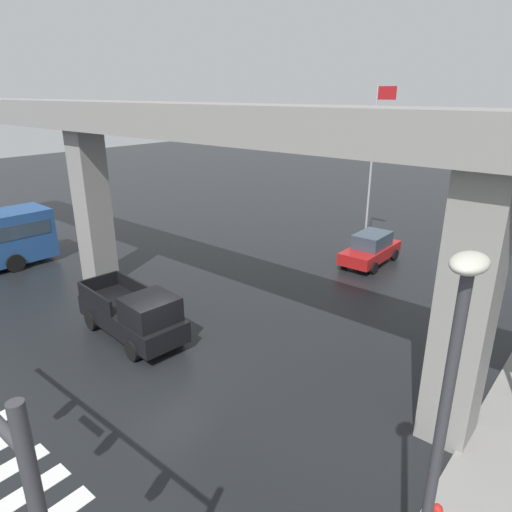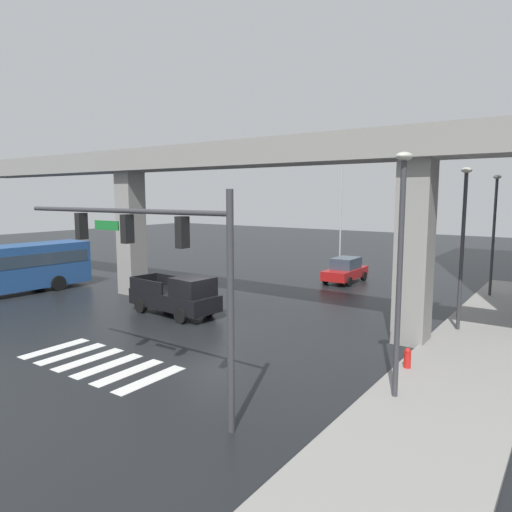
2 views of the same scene
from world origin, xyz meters
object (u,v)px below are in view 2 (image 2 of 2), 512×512
Objects in this scene: street_lamp_far_north at (494,221)px; sedan_red at (345,270)px; pickup_truck at (178,296)px; street_lamp_mid_block at (463,230)px; fire_hydrant at (407,360)px; flagpole at (342,203)px; street_lamp_near_corner at (401,248)px; traffic_signal_mast at (155,249)px.

sedan_red is at bearing -178.57° from street_lamp_far_north.
pickup_truck reaches higher than sedan_red.
street_lamp_far_north is (12.31, 13.63, 3.57)m from pickup_truck.
street_lamp_mid_block and street_lamp_far_north have the same top height.
flagpole reaches higher than fire_hydrant.
street_lamp_mid_block reaches higher than sedan_red.
flagpole reaches higher than street_lamp_far_north.
pickup_truck is 0.73× the size of street_lamp_near_corner.
street_lamp_mid_block reaches higher than pickup_truck.
street_lamp_near_corner is at bearing -61.10° from flagpole.
traffic_signal_mast is at bearing -80.15° from sedan_red.
sedan_red is 5.36m from flagpole.
street_lamp_near_corner and street_lamp_mid_block have the same top height.
traffic_signal_mast is at bearing -127.36° from fire_hydrant.
street_lamp_near_corner is at bearing 37.34° from traffic_signal_mast.
pickup_truck is at bearing 131.42° from traffic_signal_mast.
street_lamp_near_corner is (5.52, 4.21, 0.00)m from traffic_signal_mast.
traffic_signal_mast is 1.20× the size of street_lamp_mid_block.
street_lamp_mid_block is 0.76× the size of flagpole.
street_lamp_far_north is at bearing -10.78° from flagpole.
street_lamp_mid_block is at bearing 90.00° from street_lamp_near_corner.
flagpole reaches higher than street_lamp_mid_block.
street_lamp_near_corner is 4.84m from fire_hydrant.
pickup_truck is 0.55× the size of flagpole.
fire_hydrant is at bearing -4.79° from pickup_truck.
pickup_truck is at bearing -96.35° from flagpole.
street_lamp_far_north is 10.80m from flagpole.
pickup_truck is 18.71m from street_lamp_far_north.
pickup_truck is 10.87m from traffic_signal_mast.
flagpole is at bearing 83.65° from pickup_truck.
fire_hydrant is at bearing 52.64° from traffic_signal_mast.
street_lamp_far_north reaches higher than traffic_signal_mast.
traffic_signal_mast is 1.20× the size of street_lamp_far_north.
pickup_truck is 11.96m from fire_hydrant.
street_lamp_far_north is (0.00, 17.12, 0.00)m from street_lamp_near_corner.
flagpole is at bearing 169.22° from street_lamp_far_north.
traffic_signal_mast is 0.92× the size of flagpole.
street_lamp_near_corner is (12.31, -3.49, 3.57)m from pickup_truck.
sedan_red is at bearing 118.51° from street_lamp_near_corner.
fire_hydrant is (5.12, 6.70, -4.12)m from traffic_signal_mast.
street_lamp_far_north is at bearing 88.43° from fire_hydrant.
pickup_truck is 0.73× the size of street_lamp_far_north.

